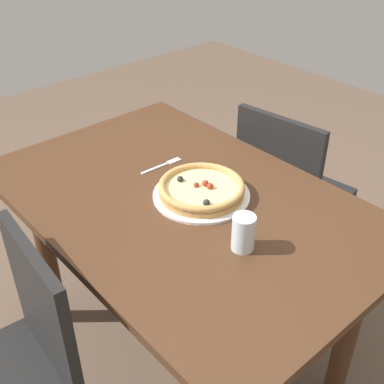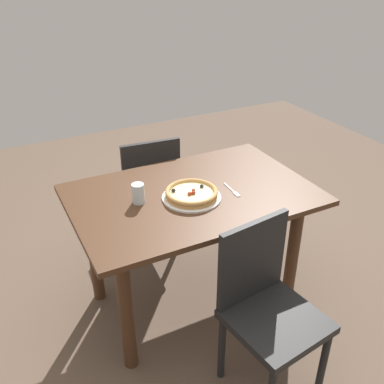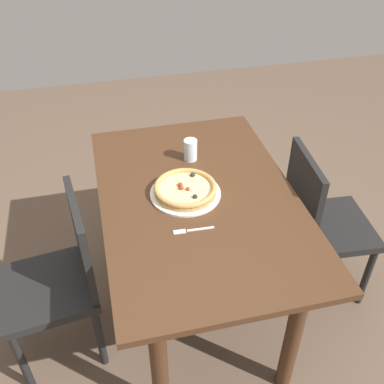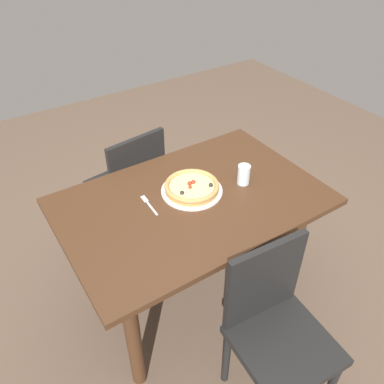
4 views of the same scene
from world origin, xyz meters
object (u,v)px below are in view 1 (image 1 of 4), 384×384
chair_near (12,372)px  chair_far (288,192)px  fork (164,165)px  dining_table (183,230)px  plate (201,195)px  pizza (201,188)px  drinking_glass (243,233)px

chair_near → chair_far: same height
chair_near → fork: chair_near is taller
dining_table → fork: bearing=156.9°
chair_near → plate: bearing=-86.7°
chair_near → dining_table: bearing=-84.0°
fork → chair_near: bearing=-160.8°
dining_table → plate: size_ratio=4.16×
dining_table → pizza: size_ratio=4.68×
plate → drinking_glass: (0.26, -0.09, 0.05)m
dining_table → drinking_glass: size_ratio=12.16×
chair_far → plate: 0.66m
plate → fork: plate is taller
plate → pizza: bearing=-54.5°
plate → drinking_glass: size_ratio=2.93×
fork → pizza: bearing=-95.7°
chair_far → pizza: (0.09, -0.59, 0.32)m
plate → drinking_glass: bearing=-18.0°
chair_near → chair_far: bearing=-82.1°
dining_table → chair_far: chair_far is taller
plate → chair_near: bearing=-91.3°
drinking_glass → pizza: bearing=162.1°
dining_table → chair_near: size_ratio=1.50×
plate → chair_far: bearing=98.7°
drinking_glass → fork: bearing=166.5°
chair_far → fork: 0.64m
dining_table → fork: 0.25m
chair_far → pizza: bearing=-88.8°
dining_table → fork: size_ratio=7.79×
chair_far → plate: bearing=-88.8°
dining_table → fork: fork is taller
plate → fork: (-0.23, 0.03, -0.00)m
dining_table → chair_far: 0.66m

